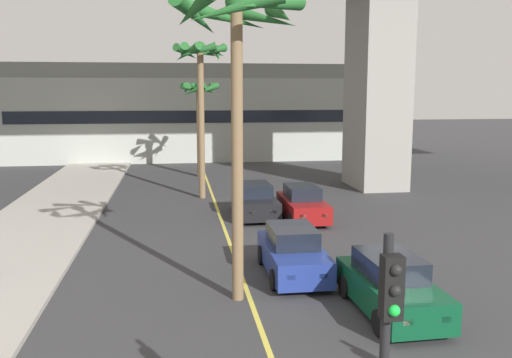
{
  "coord_description": "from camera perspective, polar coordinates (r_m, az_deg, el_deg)",
  "views": [
    {
      "loc": [
        -1.98,
        0.26,
        5.83
      ],
      "look_at": [
        0.0,
        14.0,
        3.64
      ],
      "focal_mm": 39.15,
      "sensor_mm": 36.0,
      "label": 1
    }
  ],
  "objects": [
    {
      "name": "pier_building_backdrop",
      "position": [
        49.59,
        -5.96,
        6.78
      ],
      "size": [
        33.77,
        8.04,
        8.06
      ],
      "color": "#ADB2A8",
      "rests_on": "ground"
    },
    {
      "name": "car_queue_fourth",
      "position": [
        25.55,
        4.77,
        -2.58
      ],
      "size": [
        1.84,
        4.1,
        1.56
      ],
      "color": "maroon",
      "rests_on": "ground"
    },
    {
      "name": "car_queue_third",
      "position": [
        15.43,
        13.58,
        -10.62
      ],
      "size": [
        1.93,
        4.15,
        1.56
      ],
      "color": "#0C4728",
      "rests_on": "ground"
    },
    {
      "name": "lane_stripe_center",
      "position": [
        24.52,
        -3.35,
        -4.78
      ],
      "size": [
        0.14,
        56.0,
        0.01
      ],
      "primitive_type": "cube",
      "color": "#DBCC4C",
      "rests_on": "ground"
    },
    {
      "name": "car_queue_front",
      "position": [
        26.14,
        -0.08,
        -2.29
      ],
      "size": [
        1.89,
        4.13,
        1.56
      ],
      "color": "black",
      "rests_on": "ground"
    },
    {
      "name": "traffic_light_median_near",
      "position": [
        7.1,
        13.19,
        -17.28
      ],
      "size": [
        0.24,
        0.37,
        4.2
      ],
      "color": "black",
      "rests_on": "ground"
    },
    {
      "name": "palm_tree_near_median",
      "position": [
        30.37,
        -5.69,
        11.06
      ],
      "size": [
        2.96,
        2.9,
        8.42
      ],
      "color": "brown",
      "rests_on": "ground"
    },
    {
      "name": "palm_tree_mid_median",
      "position": [
        38.13,
        -5.79,
        7.58
      ],
      "size": [
        2.66,
        2.82,
        6.51
      ],
      "color": "brown",
      "rests_on": "ground"
    },
    {
      "name": "car_queue_second",
      "position": [
        17.98,
        3.77,
        -7.55
      ],
      "size": [
        1.85,
        4.11,
        1.56
      ],
      "color": "navy",
      "rests_on": "ground"
    },
    {
      "name": "palm_tree_far_median",
      "position": [
        15.17,
        -1.89,
        13.84
      ],
      "size": [
        3.62,
        3.67,
        8.44
      ],
      "color": "brown",
      "rests_on": "ground"
    }
  ]
}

